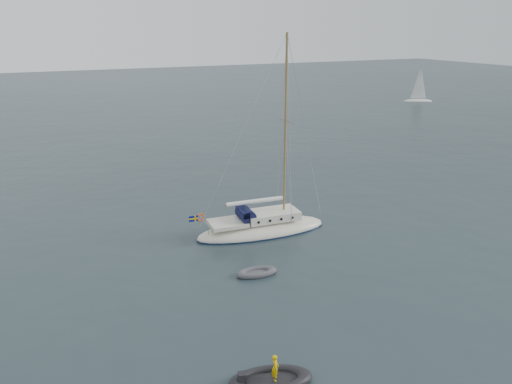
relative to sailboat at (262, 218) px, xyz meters
name	(u,v)px	position (x,y,z in m)	size (l,w,h in m)	color
ground	(294,244)	(1.10, -2.63, -1.08)	(300.00, 300.00, 0.00)	black
sailboat	(262,218)	(0.00, 0.00, 0.00)	(10.00, 2.99, 14.24)	beige
dinghy	(257,272)	(-3.08, -5.58, -0.92)	(2.48, 1.12, 0.36)	#46464A
rib	(270,379)	(-6.66, -14.34, -0.86)	(3.52, 1.60, 1.37)	black
distant_yacht_b	(419,85)	(55.87, 44.89, 2.05)	(5.52, 2.95, 7.32)	silver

